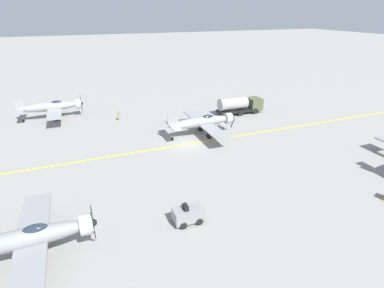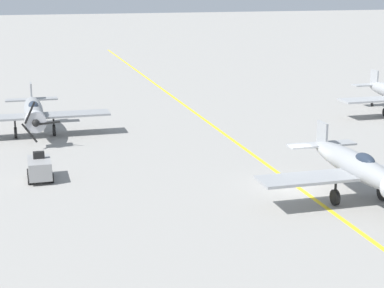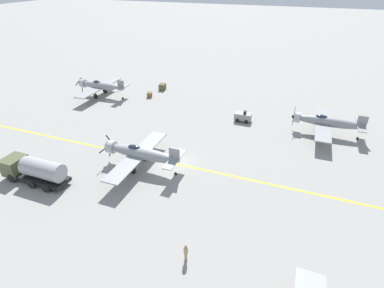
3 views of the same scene
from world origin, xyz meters
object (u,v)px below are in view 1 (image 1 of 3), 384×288
object	(u,v)px
tow_tractor	(188,214)
ground_crew_walking	(119,115)
airplane_near_right	(25,239)
airplane_mid_center	(203,122)
fuel_tanker	(240,105)
airplane_near_left	(52,107)

from	to	relation	value
tow_tractor	ground_crew_walking	xyz separation A→B (m)	(-27.88, -1.37, 0.14)
airplane_near_right	airplane_mid_center	size ratio (longest dim) A/B	1.00
tow_tractor	ground_crew_walking	size ratio (longest dim) A/B	1.52
fuel_tanker	ground_crew_walking	distance (m)	20.37
fuel_tanker	tow_tractor	size ratio (longest dim) A/B	3.08
tow_tractor	ground_crew_walking	world-z (taller)	tow_tractor
airplane_near_left	tow_tractor	distance (m)	34.81
fuel_tanker	tow_tractor	world-z (taller)	fuel_tanker
airplane_near_left	tow_tractor	world-z (taller)	airplane_near_left
airplane_near_right	tow_tractor	size ratio (longest dim) A/B	4.62
ground_crew_walking	tow_tractor	bearing A→B (deg)	2.82
airplane_near_right	airplane_mid_center	bearing A→B (deg)	140.57
airplane_near_left	tow_tractor	size ratio (longest dim) A/B	4.62
tow_tractor	ground_crew_walking	bearing A→B (deg)	-177.18
airplane_near_right	airplane_near_left	size ratio (longest dim) A/B	1.00
airplane_near_right	airplane_near_left	distance (m)	32.80
airplane_near_left	fuel_tanker	distance (m)	31.20
airplane_mid_center	tow_tractor	size ratio (longest dim) A/B	4.62
airplane_mid_center	airplane_near_left	size ratio (longest dim) A/B	1.00
airplane_near_left	ground_crew_walking	bearing A→B (deg)	63.40
ground_crew_walking	fuel_tanker	bearing A→B (deg)	78.70
airplane_near_right	airplane_mid_center	xyz separation A→B (m)	(-17.12, 20.86, 0.00)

